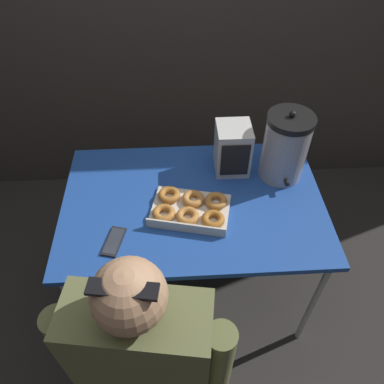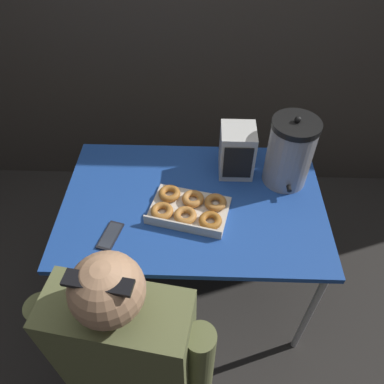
% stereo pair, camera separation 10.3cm
% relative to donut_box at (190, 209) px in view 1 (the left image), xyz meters
% --- Properties ---
extents(ground_plane, '(12.00, 12.00, 0.00)m').
position_rel_donut_box_xyz_m(ground_plane, '(0.02, 0.07, -0.78)').
color(ground_plane, '#2D2B28').
extents(folding_table, '(1.21, 0.79, 0.76)m').
position_rel_donut_box_xyz_m(folding_table, '(0.02, 0.07, -0.07)').
color(folding_table, '#1E479E').
rests_on(folding_table, ground).
extents(donut_box, '(0.39, 0.31, 0.05)m').
position_rel_donut_box_xyz_m(donut_box, '(0.00, 0.00, 0.00)').
color(donut_box, beige).
rests_on(donut_box, folding_table).
extents(coffee_urn, '(0.22, 0.24, 0.37)m').
position_rel_donut_box_xyz_m(coffee_urn, '(0.46, 0.23, 0.15)').
color(coffee_urn, '#939399').
rests_on(coffee_urn, folding_table).
extents(cell_phone, '(0.10, 0.16, 0.01)m').
position_rel_donut_box_xyz_m(cell_phone, '(-0.33, -0.15, -0.02)').
color(cell_phone, black).
rests_on(cell_phone, folding_table).
extents(space_heater, '(0.16, 0.17, 0.25)m').
position_rel_donut_box_xyz_m(space_heater, '(0.22, 0.28, 0.10)').
color(space_heater, silver).
rests_on(space_heater, folding_table).
extents(person_seated, '(0.60, 0.30, 1.25)m').
position_rel_donut_box_xyz_m(person_seated, '(-0.19, -0.61, -0.19)').
color(person_seated, '#33332D').
rests_on(person_seated, ground).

